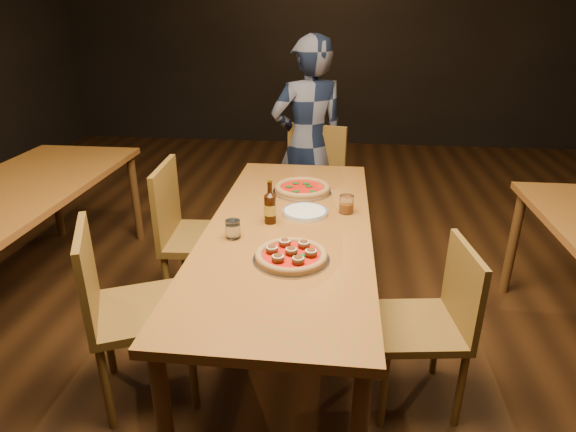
# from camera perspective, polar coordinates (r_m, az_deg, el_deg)

# --- Properties ---
(ground) EXTENTS (9.00, 9.00, 0.00)m
(ground) POSITION_cam_1_polar(r_m,az_deg,el_deg) (2.78, 0.12, -15.32)
(ground) COLOR black
(table_main) EXTENTS (0.80, 2.00, 0.75)m
(table_main) POSITION_cam_1_polar(r_m,az_deg,el_deg) (2.41, 0.13, -2.62)
(table_main) COLOR brown
(table_main) RESTS_ON ground
(table_left) EXTENTS (0.80, 2.00, 0.75)m
(table_left) POSITION_cam_1_polar(r_m,az_deg,el_deg) (3.30, -30.04, 1.43)
(table_left) COLOR brown
(table_left) RESTS_ON ground
(chair_main_nw) EXTENTS (0.58, 0.58, 0.94)m
(chair_main_nw) POSITION_cam_1_polar(r_m,az_deg,el_deg) (2.34, -16.89, -10.52)
(chair_main_nw) COLOR brown
(chair_main_nw) RESTS_ON ground
(chair_main_sw) EXTENTS (0.48, 0.48, 0.97)m
(chair_main_sw) POSITION_cam_1_polar(r_m,az_deg,el_deg) (2.91, -9.86, -2.46)
(chair_main_sw) COLOR brown
(chair_main_sw) RESTS_ON ground
(chair_main_e) EXTENTS (0.44, 0.44, 0.85)m
(chair_main_e) POSITION_cam_1_polar(r_m,az_deg,el_deg) (2.30, 15.03, -12.34)
(chair_main_e) COLOR brown
(chair_main_e) RESTS_ON ground
(chair_end) EXTENTS (0.56, 0.56, 0.98)m
(chair_end) POSITION_cam_1_polar(r_m,az_deg,el_deg) (3.58, 2.21, 3.03)
(chair_end) COLOR brown
(chair_end) RESTS_ON ground
(pizza_meatball) EXTENTS (0.33, 0.33, 0.06)m
(pizza_meatball) POSITION_cam_1_polar(r_m,az_deg,el_deg) (2.05, 0.39, -4.66)
(pizza_meatball) COLOR #B7B7BF
(pizza_meatball) RESTS_ON table_main
(pizza_margherita) EXTENTS (0.34, 0.34, 0.05)m
(pizza_margherita) POSITION_cam_1_polar(r_m,az_deg,el_deg) (2.80, 1.71, 3.28)
(pizza_margherita) COLOR #B7B7BF
(pizza_margherita) RESTS_ON table_main
(plate_stack) EXTENTS (0.23, 0.23, 0.02)m
(plate_stack) POSITION_cam_1_polar(r_m,az_deg,el_deg) (2.50, 2.03, 0.44)
(plate_stack) COLOR white
(plate_stack) RESTS_ON table_main
(beer_bottle) EXTENTS (0.06, 0.06, 0.21)m
(beer_bottle) POSITION_cam_1_polar(r_m,az_deg,el_deg) (2.38, -2.14, 0.91)
(beer_bottle) COLOR black
(beer_bottle) RESTS_ON table_main
(water_glass) EXTENTS (0.07, 0.07, 0.09)m
(water_glass) POSITION_cam_1_polar(r_m,az_deg,el_deg) (2.25, -6.54, -1.56)
(water_glass) COLOR white
(water_glass) RESTS_ON table_main
(amber_glass) EXTENTS (0.08, 0.08, 0.09)m
(amber_glass) POSITION_cam_1_polar(r_m,az_deg,el_deg) (2.53, 6.95, 1.41)
(amber_glass) COLOR #A24E12
(amber_glass) RESTS_ON table_main
(diner) EXTENTS (0.68, 0.58, 1.58)m
(diner) POSITION_cam_1_polar(r_m,az_deg,el_deg) (3.68, 2.39, 8.47)
(diner) COLOR black
(diner) RESTS_ON ground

